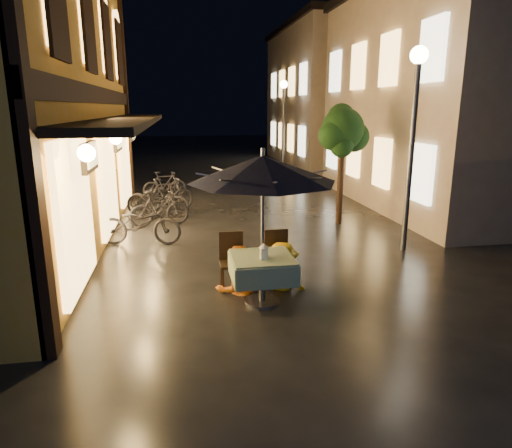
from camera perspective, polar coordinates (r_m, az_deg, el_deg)
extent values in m
plane|color=black|center=(7.75, 4.58, -8.76)|extent=(90.00, 90.00, 0.00)
cube|color=black|center=(11.04, -19.01, 14.97)|extent=(0.12, 11.00, 0.35)
cube|color=black|center=(10.97, -15.77, 12.33)|extent=(1.20, 10.50, 0.12)
cube|color=#E2AB57|center=(10.16, -20.41, 22.36)|extent=(0.10, 0.90, 1.50)
cube|color=#E2AB57|center=(12.61, -18.25, 20.80)|extent=(0.10, 0.90, 1.50)
cube|color=#E2AB57|center=(15.08, -16.82, 19.73)|extent=(0.10, 0.90, 1.50)
cube|color=#E2AB57|center=(7.76, -21.65, 1.15)|extent=(0.10, 2.20, 2.40)
cube|color=#E2AB57|center=(11.15, -18.07, 5.20)|extent=(0.10, 2.20, 2.40)
cube|color=#E2AB57|center=(14.59, -16.15, 7.35)|extent=(0.10, 2.20, 2.40)
cube|color=#B8A893|center=(16.31, 25.93, 13.71)|extent=(7.00, 9.00, 6.50)
cube|color=#E2AB57|center=(11.72, 19.94, 5.96)|extent=(0.10, 1.00, 1.40)
cube|color=#E2AB57|center=(11.69, 21.17, 19.65)|extent=(0.10, 1.00, 1.40)
cube|color=#E2AB57|center=(13.66, 15.45, 7.38)|extent=(0.10, 1.00, 1.40)
cube|color=#E2AB57|center=(13.63, 16.28, 19.13)|extent=(0.10, 1.00, 1.40)
cube|color=#E2AB57|center=(15.67, 12.08, 8.41)|extent=(0.10, 1.00, 1.40)
cube|color=#E2AB57|center=(15.65, 12.64, 18.65)|extent=(0.10, 1.00, 1.40)
cube|color=#E2AB57|center=(17.73, 9.47, 9.19)|extent=(0.10, 1.00, 1.40)
cube|color=#E2AB57|center=(17.71, 9.86, 18.24)|extent=(0.10, 1.00, 1.40)
cube|color=#B8A893|center=(26.58, 11.28, 15.09)|extent=(7.00, 10.00, 7.00)
cube|color=black|center=(26.90, 11.69, 22.87)|extent=(7.30, 10.30, 0.30)
cube|color=#E2AB57|center=(21.92, 5.72, 10.26)|extent=(0.10, 1.00, 1.40)
cube|color=#E2AB57|center=(21.91, 5.91, 17.59)|extent=(0.10, 1.00, 1.40)
cube|color=#E2AB57|center=(24.05, 4.33, 10.65)|extent=(0.10, 1.00, 1.40)
cube|color=#E2AB57|center=(24.03, 4.46, 17.32)|extent=(0.10, 1.00, 1.40)
cube|color=#E2AB57|center=(26.19, 3.17, 10.97)|extent=(0.10, 1.00, 1.40)
cube|color=#E2AB57|center=(26.17, 3.25, 17.10)|extent=(0.10, 1.00, 1.40)
cube|color=#E2AB57|center=(28.33, 2.17, 11.23)|extent=(0.10, 1.00, 1.40)
cube|color=#E2AB57|center=(28.32, 2.23, 16.90)|extent=(0.10, 1.00, 1.40)
cylinder|color=black|center=(12.30, 10.49, 5.05)|extent=(0.16, 0.16, 2.20)
sphere|color=black|center=(12.16, 10.79, 11.57)|extent=(1.10, 1.10, 1.10)
sphere|color=black|center=(12.39, 12.14, 10.63)|extent=(0.80, 0.80, 0.80)
sphere|color=black|center=(11.93, 9.63, 10.85)|extent=(0.76, 0.76, 0.76)
sphere|color=black|center=(12.45, 10.60, 13.02)|extent=(0.70, 0.70, 0.70)
sphere|color=black|center=(11.92, 10.66, 9.60)|extent=(0.60, 0.60, 0.60)
cylinder|color=#59595E|center=(10.16, 18.76, 7.74)|extent=(0.12, 0.12, 4.00)
sphere|color=beige|center=(10.16, 19.73, 19.28)|extent=(0.36, 0.36, 0.36)
cylinder|color=#59595E|center=(21.47, 3.40, 11.56)|extent=(0.12, 0.12, 4.00)
sphere|color=beige|center=(21.47, 3.48, 17.03)|extent=(0.36, 0.36, 0.36)
cylinder|color=#59595E|center=(7.30, 0.79, -7.18)|extent=(0.10, 0.10, 0.72)
cylinder|color=#59595E|center=(7.43, 0.78, -9.62)|extent=(0.56, 0.56, 0.04)
cube|color=#2A582E|center=(7.16, 0.80, -4.28)|extent=(0.95, 0.95, 0.06)
cube|color=#2A582E|center=(7.31, 4.47, -5.29)|extent=(0.04, 0.95, 0.33)
cube|color=#2A582E|center=(7.15, -2.97, -5.73)|extent=(0.04, 0.95, 0.33)
cube|color=#2A582E|center=(7.66, 0.16, -4.33)|extent=(0.95, 0.04, 0.33)
cube|color=#2A582E|center=(6.78, 1.52, -6.86)|extent=(0.95, 0.04, 0.33)
cylinder|color=#59595E|center=(7.04, 0.81, -1.19)|extent=(0.05, 0.05, 2.30)
cone|color=black|center=(6.84, 0.84, 6.90)|extent=(2.27, 2.27, 0.41)
cylinder|color=#59595E|center=(6.82, 0.85, 8.98)|extent=(0.06, 0.06, 0.12)
cube|color=black|center=(7.81, -2.97, -5.01)|extent=(0.42, 0.42, 0.05)
cube|color=black|center=(7.91, -3.15, -2.85)|extent=(0.42, 0.04, 0.55)
cylinder|color=black|center=(7.71, -4.13, -7.16)|extent=(0.04, 0.04, 0.43)
cylinder|color=black|center=(7.75, -1.46, -7.02)|extent=(0.04, 0.04, 0.43)
cylinder|color=black|center=(8.04, -4.38, -6.23)|extent=(0.04, 0.04, 0.43)
cylinder|color=black|center=(8.08, -1.82, -6.10)|extent=(0.04, 0.04, 0.43)
cube|color=black|center=(7.94, 2.80, -4.69)|extent=(0.42, 0.42, 0.05)
cube|color=black|center=(8.04, 2.53, -2.57)|extent=(0.42, 0.04, 0.55)
cylinder|color=black|center=(7.82, 1.76, -6.82)|extent=(0.04, 0.04, 0.43)
cylinder|color=black|center=(7.89, 4.34, -6.65)|extent=(0.04, 0.04, 0.43)
cylinder|color=black|center=(8.15, 1.26, -5.92)|extent=(0.04, 0.04, 0.43)
cylinder|color=black|center=(8.22, 3.74, -5.77)|extent=(0.04, 0.04, 0.43)
cube|color=white|center=(7.00, 1.00, -3.69)|extent=(0.11, 0.11, 0.18)
cube|color=#FFD88C|center=(7.00, 1.00, -3.77)|extent=(0.07, 0.07, 0.12)
cone|color=white|center=(6.96, 1.00, -2.71)|extent=(0.16, 0.16, 0.07)
imported|color=orange|center=(7.64, -2.42, -2.84)|extent=(0.88, 0.76, 1.56)
imported|color=#FFBE08|center=(7.79, 3.32, -2.49)|extent=(1.14, 0.87, 1.57)
imported|color=black|center=(10.65, -14.30, 0.04)|extent=(1.94, 0.94, 0.97)
imported|color=black|center=(12.21, -12.00, 1.90)|extent=(1.63, 0.78, 0.94)
imported|color=black|center=(13.30, -12.19, 2.99)|extent=(1.98, 1.22, 0.98)
imported|color=black|center=(13.84, -11.15, 3.59)|extent=(1.78, 1.11, 1.03)
imported|color=black|center=(14.23, -12.48, 3.37)|extent=(1.60, 0.66, 0.82)
imported|color=black|center=(16.15, -11.36, 4.87)|extent=(1.58, 0.81, 0.91)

